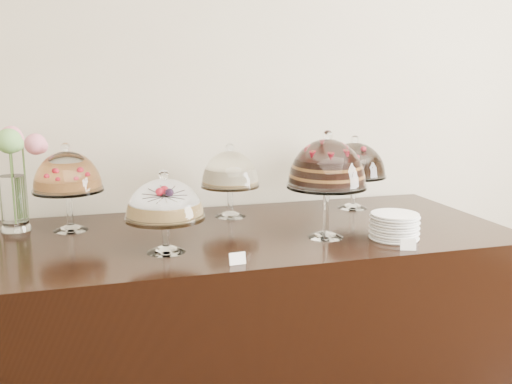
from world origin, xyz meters
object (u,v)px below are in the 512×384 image
object	(u,v)px
cake_stand_fruit_tart	(67,175)
plate_stack	(394,226)
display_counter	(253,327)
cake_stand_dark_choco	(354,163)
cake_stand_sugar_sponge	(165,203)
flower_vase	(12,171)
cake_stand_choco_layer	(327,167)
cake_stand_cheesecake	(230,172)

from	to	relation	value
cake_stand_fruit_tart	plate_stack	distance (m)	1.39
display_counter	cake_stand_dark_choco	bearing A→B (deg)	24.38
plate_stack	cake_stand_sugar_sponge	bearing A→B (deg)	174.83
cake_stand_sugar_sponge	flower_vase	xyz separation A→B (m)	(-0.58, 0.50, 0.07)
cake_stand_dark_choco	cake_stand_fruit_tart	world-z (taller)	cake_stand_fruit_tart
cake_stand_dark_choco	cake_stand_choco_layer	bearing A→B (deg)	-126.98
cake_stand_choco_layer	cake_stand_cheesecake	world-z (taller)	cake_stand_choco_layer
plate_stack	display_counter	bearing A→B (deg)	151.21
display_counter	cake_stand_dark_choco	world-z (taller)	cake_stand_dark_choco
cake_stand_sugar_sponge	cake_stand_fruit_tart	bearing A→B (deg)	129.66
cake_stand_choco_layer	flower_vase	distance (m)	1.34
cake_stand_cheesecake	plate_stack	distance (m)	0.81
cake_stand_cheesecake	plate_stack	size ratio (longest dim) A/B	1.77
display_counter	cake_stand_choco_layer	distance (m)	0.81
cake_stand_choco_layer	flower_vase	size ratio (longest dim) A/B	0.99
display_counter	plate_stack	world-z (taller)	plate_stack
cake_stand_cheesecake	flower_vase	xyz separation A→B (m)	(-0.95, 0.02, 0.04)
cake_stand_dark_choco	flower_vase	size ratio (longest dim) A/B	0.82
display_counter	cake_stand_cheesecake	size ratio (longest dim) A/B	6.26
cake_stand_fruit_tart	cake_stand_sugar_sponge	bearing A→B (deg)	-50.34
cake_stand_cheesecake	cake_stand_dark_choco	bearing A→B (deg)	-0.05
cake_stand_cheesecake	display_counter	bearing A→B (deg)	-83.32
cake_stand_cheesecake	cake_stand_dark_choco	xyz separation A→B (m)	(0.64, -0.00, 0.02)
cake_stand_sugar_sponge	cake_stand_dark_choco	size ratio (longest dim) A/B	0.86
display_counter	cake_stand_sugar_sponge	world-z (taller)	cake_stand_sugar_sponge
cake_stand_dark_choco	flower_vase	distance (m)	1.59
cake_stand_cheesecake	cake_stand_fruit_tart	bearing A→B (deg)	-176.13
cake_stand_choco_layer	cake_stand_fruit_tart	bearing A→B (deg)	157.99
cake_stand_fruit_tart	flower_vase	distance (m)	0.24
cake_stand_choco_layer	flower_vase	xyz separation A→B (m)	(-1.25, 0.48, -0.04)
display_counter	cake_stand_cheesecake	world-z (taller)	cake_stand_cheesecake
display_counter	cake_stand_fruit_tart	xyz separation A→B (m)	(-0.76, 0.23, 0.69)
cake_stand_cheesecake	cake_stand_sugar_sponge	bearing A→B (deg)	-127.59
cake_stand_choco_layer	cake_stand_cheesecake	distance (m)	0.55
flower_vase	plate_stack	xyz separation A→B (m)	(1.51, -0.58, -0.21)
cake_stand_cheesecake	plate_stack	world-z (taller)	cake_stand_cheesecake
cake_stand_dark_choco	cake_stand_cheesecake	bearing A→B (deg)	179.95
cake_stand_dark_choco	plate_stack	distance (m)	0.60
cake_stand_sugar_sponge	flower_vase	distance (m)	0.77
cake_stand_sugar_sponge	cake_stand_dark_choco	world-z (taller)	cake_stand_dark_choco
cake_stand_sugar_sponge	cake_stand_dark_choco	bearing A→B (deg)	25.39
display_counter	cake_stand_dark_choco	distance (m)	0.96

